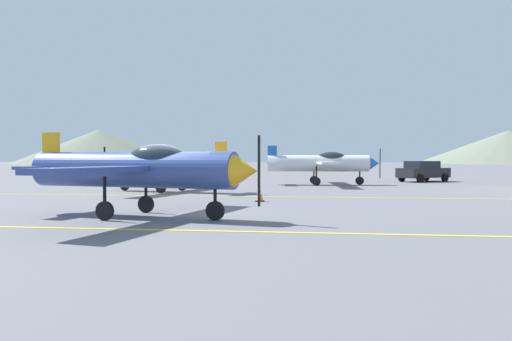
# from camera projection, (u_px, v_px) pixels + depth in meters

# --- Properties ---
(ground_plane) EXTENTS (400.00, 400.00, 0.00)m
(ground_plane) POSITION_uv_depth(u_px,v_px,m) (175.00, 215.00, 16.06)
(ground_plane) COLOR slate
(apron_line_near) EXTENTS (80.00, 0.16, 0.01)m
(apron_line_near) POSITION_uv_depth(u_px,v_px,m) (137.00, 230.00, 12.71)
(apron_line_near) COLOR yellow
(apron_line_near) RESTS_ON ground_plane
(apron_line_far) EXTENTS (80.00, 0.16, 0.01)m
(apron_line_far) POSITION_uv_depth(u_px,v_px,m) (222.00, 196.00, 23.73)
(apron_line_far) COLOR yellow
(apron_line_far) RESTS_ON ground_plane
(airplane_near) EXTENTS (7.94, 9.05, 2.71)m
(airplane_near) POSITION_uv_depth(u_px,v_px,m) (140.00, 168.00, 15.44)
(airplane_near) COLOR #33478C
(airplane_near) RESTS_ON ground_plane
(airplane_mid) EXTENTS (7.94, 9.03, 2.71)m
(airplane_mid) POSITION_uv_depth(u_px,v_px,m) (164.00, 164.00, 27.06)
(airplane_mid) COLOR white
(airplane_mid) RESTS_ON ground_plane
(airplane_far) EXTENTS (7.89, 9.07, 2.71)m
(airplane_far) POSITION_uv_depth(u_px,v_px,m) (322.00, 163.00, 34.03)
(airplane_far) COLOR silver
(airplane_far) RESTS_ON ground_plane
(car_sedan) EXTENTS (4.48, 4.09, 1.62)m
(car_sedan) POSITION_uv_depth(u_px,v_px,m) (423.00, 171.00, 38.58)
(car_sedan) COLOR black
(car_sedan) RESTS_ON ground_plane
(traffic_cone_front) EXTENTS (0.36, 0.36, 0.59)m
(traffic_cone_front) POSITION_uv_depth(u_px,v_px,m) (260.00, 195.00, 20.95)
(traffic_cone_front) COLOR black
(traffic_cone_front) RESTS_ON ground_plane
(hill_left) EXTENTS (52.70, 52.70, 10.98)m
(hill_left) POSITION_uv_depth(u_px,v_px,m) (100.00, 147.00, 155.65)
(hill_left) COLOR slate
(hill_left) RESTS_ON ground_plane
(hill_centerleft) EXTENTS (59.49, 59.49, 11.16)m
(hill_centerleft) POSITION_uv_depth(u_px,v_px,m) (509.00, 147.00, 164.78)
(hill_centerleft) COLOR slate
(hill_centerleft) RESTS_ON ground_plane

